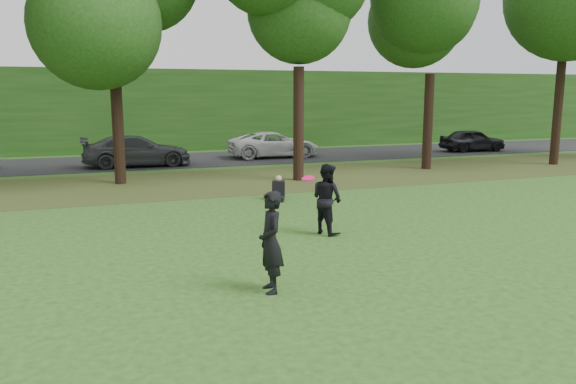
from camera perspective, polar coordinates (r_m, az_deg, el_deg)
The scene contains 9 objects.
ground at distance 10.77m, azimuth 4.76°, elevation -9.44°, with size 120.00×120.00×0.00m, color #284616.
leaf_litter at distance 22.89m, azimuth -8.96°, elevation 0.94°, with size 60.00×7.00×0.01m, color #483C19.
street at distance 30.71m, azimuth -11.86°, elevation 3.16°, with size 70.00×7.00×0.02m, color black.
far_hedge at distance 36.47m, azimuth -13.38°, elevation 8.09°, with size 70.00×3.00×5.00m, color #1B4012.
player_left at distance 10.15m, azimuth -1.77°, elevation -5.11°, with size 0.68×0.45×1.86m, color black.
player_right at distance 14.39m, azimuth 3.97°, elevation -0.70°, with size 0.88×0.69×1.81m, color black.
parked_cars at distance 29.32m, azimuth -13.56°, elevation 4.21°, with size 41.20×3.70×1.50m.
frisbee at distance 11.71m, azimuth 2.05°, elevation 1.40°, with size 0.30×0.31×0.12m.
seated_person at distance 18.97m, azimuth -0.98°, elevation 0.12°, with size 0.66×0.83×0.83m.
Camera 1 is at (-4.29, -9.20, 3.59)m, focal length 35.00 mm.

